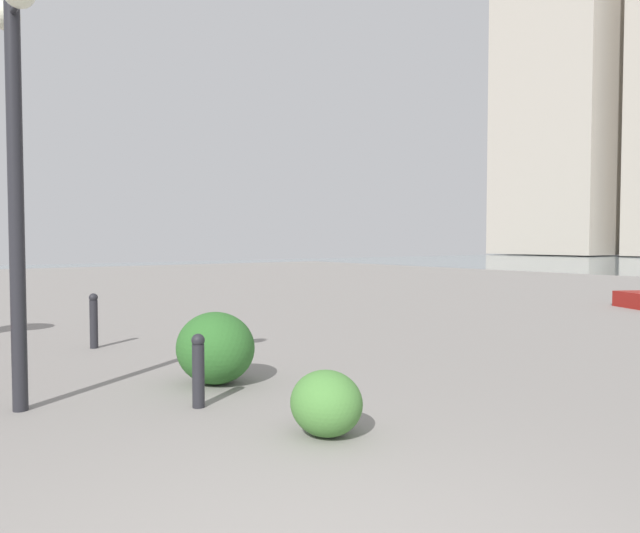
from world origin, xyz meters
The scene contains 6 objects.
building_highrise centered at (38.76, -65.11, 16.56)m, with size 13.37×11.55×33.13m.
lamppost centered at (4.31, 0.55, 2.65)m, with size 0.98×0.28×3.97m.
bollard_near centered at (3.39, -0.88, 0.38)m, with size 0.13×0.13×0.73m.
bollard_mid centered at (7.31, -1.00, 0.44)m, with size 0.13×0.13×0.84m.
shrub_low centered at (4.18, -1.46, 0.41)m, with size 0.96×0.87×0.82m.
shrub_round centered at (1.97, -1.36, 0.28)m, with size 0.65×0.58×0.55m.
Camera 1 is at (-1.98, 1.63, 1.63)m, focal length 33.69 mm.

